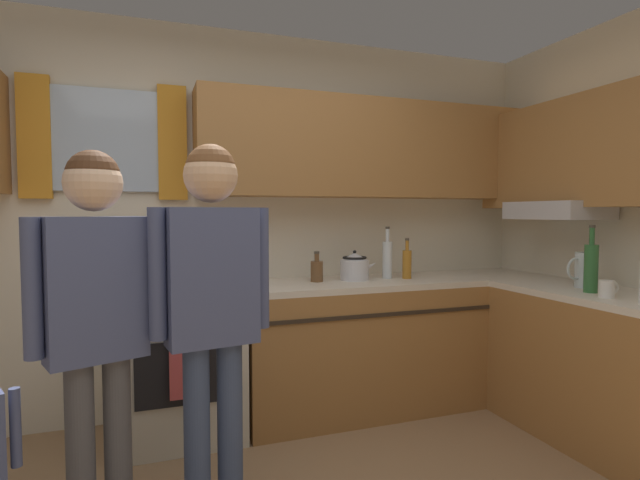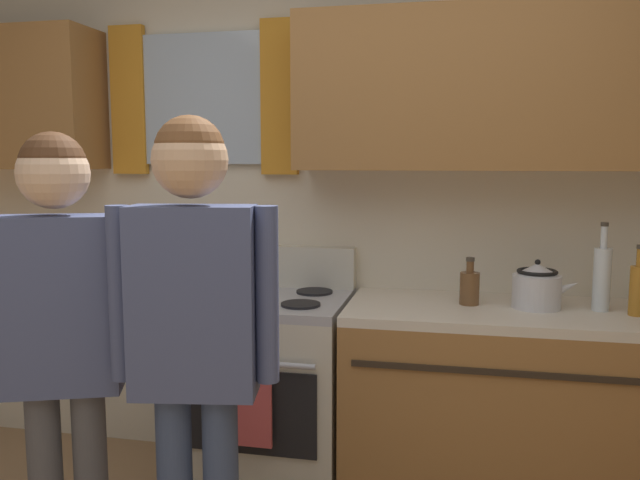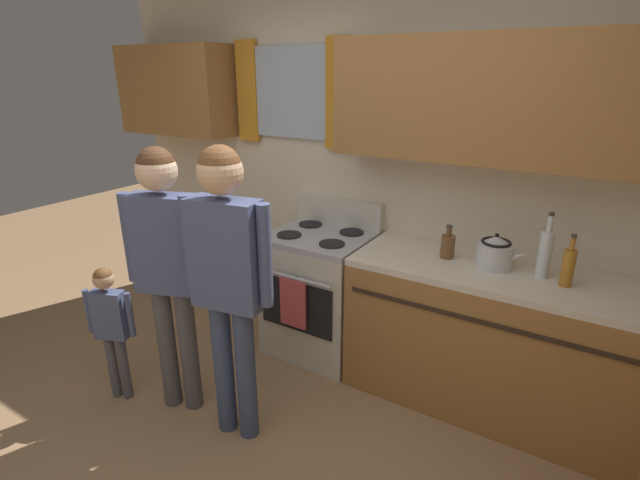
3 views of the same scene
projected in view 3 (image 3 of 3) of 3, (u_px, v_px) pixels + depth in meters
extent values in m
cube|color=beige|center=(388.00, 173.00, 3.23)|extent=(4.60, 0.10, 2.60)
cube|color=silver|center=(291.00, 93.00, 3.37)|extent=(0.61, 0.03, 0.64)
cube|color=orange|center=(248.00, 92.00, 3.55)|extent=(0.18, 0.04, 0.74)
cube|color=orange|center=(338.00, 94.00, 3.16)|extent=(0.18, 0.04, 0.74)
cube|color=#9E6B38|center=(176.00, 90.00, 3.76)|extent=(1.02, 0.32, 0.69)
cube|color=#9E6B38|center=(564.00, 102.00, 2.37)|extent=(2.53, 0.32, 0.69)
cube|color=#9E6B38|center=(543.00, 357.00, 2.66)|extent=(2.26, 0.62, 0.86)
cube|color=beige|center=(557.00, 286.00, 2.51)|extent=(2.26, 0.62, 0.04)
cube|color=#2D2319|center=(544.00, 338.00, 2.31)|extent=(2.14, 0.01, 0.02)
cube|color=beige|center=(321.00, 295.00, 3.40)|extent=(0.68, 0.62, 0.86)
cube|color=black|center=(296.00, 306.00, 3.13)|extent=(0.56, 0.01, 0.36)
cylinder|color=#ADADB2|center=(293.00, 278.00, 3.03)|extent=(0.56, 0.02, 0.02)
cube|color=#ADADB2|center=(321.00, 237.00, 3.24)|extent=(0.68, 0.62, 0.04)
cube|color=beige|center=(340.00, 211.00, 3.42)|extent=(0.68, 0.08, 0.20)
cylinder|color=black|center=(289.00, 235.00, 3.21)|extent=(0.17, 0.17, 0.01)
cylinder|color=black|center=(332.00, 244.00, 3.04)|extent=(0.17, 0.17, 0.01)
cylinder|color=black|center=(310.00, 224.00, 3.43)|extent=(0.17, 0.17, 0.01)
cylinder|color=black|center=(351.00, 232.00, 3.26)|extent=(0.17, 0.17, 0.01)
cube|color=#CC4C4C|center=(293.00, 303.00, 3.09)|extent=(0.20, 0.02, 0.34)
cylinder|color=brown|center=(448.00, 247.00, 2.81)|extent=(0.08, 0.08, 0.14)
cylinder|color=brown|center=(449.00, 232.00, 2.78)|extent=(0.03, 0.03, 0.05)
cylinder|color=#3F382D|center=(450.00, 227.00, 2.77)|extent=(0.04, 0.04, 0.02)
cylinder|color=silver|center=(545.00, 255.00, 2.53)|extent=(0.07, 0.07, 0.26)
cylinder|color=silver|center=(550.00, 224.00, 2.47)|extent=(0.03, 0.03, 0.09)
cylinder|color=#3F382D|center=(552.00, 214.00, 2.45)|extent=(0.03, 0.03, 0.02)
cylinder|color=#B27223|center=(568.00, 268.00, 2.43)|extent=(0.06, 0.06, 0.20)
cylinder|color=#B27223|center=(573.00, 244.00, 2.38)|extent=(0.02, 0.02, 0.07)
cylinder|color=#3F382D|center=(574.00, 236.00, 2.37)|extent=(0.03, 0.03, 0.02)
cylinder|color=silver|center=(494.00, 256.00, 2.67)|extent=(0.20, 0.20, 0.14)
cone|color=silver|center=(496.00, 240.00, 2.64)|extent=(0.18, 0.18, 0.05)
sphere|color=black|center=(497.00, 235.00, 2.63)|extent=(0.02, 0.02, 0.02)
cone|color=silver|center=(519.00, 256.00, 2.60)|extent=(0.09, 0.04, 0.07)
torus|color=black|center=(496.00, 242.00, 2.64)|extent=(0.17, 0.17, 0.02)
cylinder|color=#4C4C51|center=(189.00, 350.00, 2.79)|extent=(0.11, 0.11, 0.79)
cylinder|color=#4C4C51|center=(167.00, 348.00, 2.82)|extent=(0.11, 0.11, 0.79)
cube|color=#47517A|center=(165.00, 244.00, 2.57)|extent=(0.39, 0.27, 0.56)
cylinder|color=#47517A|center=(202.00, 243.00, 2.53)|extent=(0.07, 0.07, 0.51)
cylinder|color=#47517A|center=(129.00, 238.00, 2.60)|extent=(0.07, 0.07, 0.51)
sphere|color=beige|center=(156.00, 171.00, 2.43)|extent=(0.22, 0.22, 0.22)
sphere|color=#4C2D19|center=(156.00, 166.00, 2.42)|extent=(0.20, 0.20, 0.20)
cylinder|color=#38476B|center=(246.00, 374.00, 2.56)|extent=(0.11, 0.11, 0.81)
cylinder|color=#38476B|center=(224.00, 368.00, 2.61)|extent=(0.11, 0.11, 0.81)
cube|color=#47517A|center=(226.00, 254.00, 2.35)|extent=(0.39, 0.22, 0.57)
cylinder|color=#47517A|center=(265.00, 256.00, 2.26)|extent=(0.07, 0.07, 0.53)
cylinder|color=#47517A|center=(189.00, 244.00, 2.42)|extent=(0.07, 0.07, 0.53)
sphere|color=#DBAD84|center=(220.00, 172.00, 2.20)|extent=(0.22, 0.22, 0.22)
sphere|color=brown|center=(220.00, 166.00, 2.19)|extent=(0.21, 0.21, 0.21)
cylinder|color=#4C4C56|center=(124.00, 368.00, 2.92)|extent=(0.06, 0.06, 0.44)
cylinder|color=#4C4C56|center=(113.00, 366.00, 2.93)|extent=(0.06, 0.06, 0.44)
cube|color=#47517A|center=(110.00, 315.00, 2.80)|extent=(0.22, 0.15, 0.31)
cylinder|color=#47517A|center=(130.00, 315.00, 2.78)|extent=(0.04, 0.04, 0.28)
cylinder|color=#47517A|center=(89.00, 311.00, 2.82)|extent=(0.04, 0.04, 0.28)
sphere|color=tan|center=(103.00, 279.00, 2.72)|extent=(0.12, 0.12, 0.12)
sphere|color=brown|center=(103.00, 277.00, 2.72)|extent=(0.11, 0.11, 0.11)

